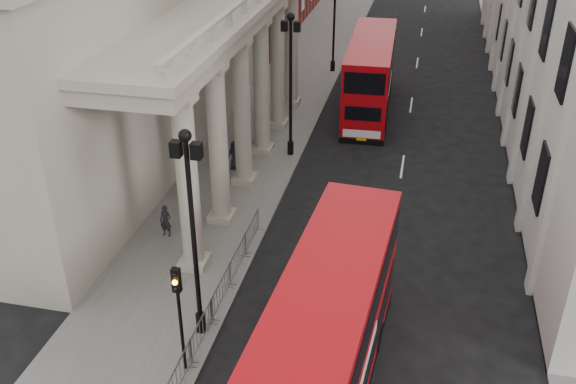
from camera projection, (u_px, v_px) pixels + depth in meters
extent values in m
cube|color=slate|center=(287.00, 94.00, 47.14)|extent=(6.00, 140.00, 0.12)
cube|color=slate|center=(522.00, 113.00, 44.02)|extent=(3.00, 140.00, 0.12)
cube|color=slate|center=(327.00, 97.00, 46.57)|extent=(0.20, 140.00, 0.14)
cube|color=#A7A08C|center=(108.00, 56.00, 35.42)|extent=(9.00, 28.00, 12.00)
cylinder|color=black|center=(201.00, 322.00, 24.24)|extent=(0.36, 0.36, 0.80)
cylinder|color=black|center=(194.00, 243.00, 22.50)|extent=(0.18, 0.18, 8.00)
sphere|color=black|center=(185.00, 136.00, 20.51)|extent=(0.44, 0.44, 0.44)
cube|color=black|center=(196.00, 151.00, 20.69)|extent=(0.35, 0.35, 0.55)
cube|color=black|center=(176.00, 149.00, 20.82)|extent=(0.35, 0.35, 0.55)
cylinder|color=black|center=(291.00, 148.00, 37.91)|extent=(0.36, 0.36, 0.80)
cylinder|color=black|center=(291.00, 90.00, 36.17)|extent=(0.18, 0.18, 8.00)
sphere|color=black|center=(291.00, 17.00, 34.19)|extent=(0.44, 0.44, 0.44)
cube|color=black|center=(297.00, 27.00, 34.37)|extent=(0.35, 0.35, 0.55)
cube|color=black|center=(284.00, 26.00, 34.50)|extent=(0.35, 0.35, 0.55)
cylinder|color=black|center=(333.00, 66.00, 51.59)|extent=(0.36, 0.36, 0.80)
cylinder|color=black|center=(334.00, 21.00, 49.85)|extent=(0.18, 0.18, 8.00)
cylinder|color=black|center=(182.00, 331.00, 21.88)|extent=(0.12, 0.12, 3.40)
cube|color=black|center=(176.00, 280.00, 20.84)|extent=(0.28, 0.22, 0.90)
sphere|color=black|center=(174.00, 275.00, 20.58)|extent=(0.18, 0.18, 0.18)
sphere|color=orange|center=(175.00, 282.00, 20.73)|extent=(0.18, 0.18, 0.18)
sphere|color=black|center=(176.00, 290.00, 20.87)|extent=(0.18, 0.18, 0.18)
cube|color=gray|center=(178.00, 376.00, 21.59)|extent=(0.50, 2.30, 1.10)
cube|color=gray|center=(202.00, 331.00, 23.60)|extent=(0.50, 2.30, 1.10)
cube|color=gray|center=(221.00, 292.00, 25.61)|extent=(0.50, 2.30, 1.10)
cube|color=gray|center=(238.00, 259.00, 27.62)|extent=(0.50, 2.30, 1.10)
cube|color=gray|center=(252.00, 231.00, 29.63)|extent=(0.50, 2.30, 1.10)
cube|color=#B8080E|center=(327.00, 362.00, 21.06)|extent=(3.53, 11.74, 2.21)
cube|color=#B8080E|center=(329.00, 307.00, 19.95)|extent=(3.53, 11.74, 1.93)
cube|color=#B8080E|center=(330.00, 278.00, 19.42)|extent=(3.58, 11.78, 0.28)
cube|color=black|center=(327.00, 355.00, 20.92)|extent=(3.45, 9.54, 1.10)
cube|color=black|center=(329.00, 304.00, 19.90)|extent=(3.55, 11.08, 1.21)
cylinder|color=black|center=(310.00, 324.00, 24.09)|extent=(0.43, 1.12, 1.10)
cylinder|color=black|center=(376.00, 337.00, 23.47)|extent=(0.43, 1.12, 1.10)
cube|color=#B3080E|center=(369.00, 90.00, 43.81)|extent=(3.15, 11.65, 2.20)
cube|color=#B3080E|center=(371.00, 57.00, 42.70)|extent=(3.15, 11.65, 1.93)
cube|color=#B3080E|center=(372.00, 41.00, 42.17)|extent=(3.19, 11.70, 0.28)
cube|color=black|center=(368.00, 108.00, 44.43)|extent=(3.17, 11.65, 0.39)
cube|color=black|center=(369.00, 86.00, 43.67)|extent=(3.14, 9.45, 1.10)
cube|color=black|center=(371.00, 56.00, 42.65)|extent=(3.19, 10.99, 1.21)
cube|color=white|center=(362.00, 134.00, 39.21)|extent=(2.31, 0.15, 0.50)
cube|color=yellow|center=(361.00, 139.00, 39.38)|extent=(0.61, 0.06, 0.14)
cylinder|color=black|center=(344.00, 124.00, 41.00)|extent=(0.39, 1.11, 1.10)
cylinder|color=black|center=(383.00, 127.00, 40.60)|extent=(0.39, 1.11, 1.10)
cylinder|color=black|center=(354.00, 89.00, 46.78)|extent=(0.39, 1.11, 1.10)
cylinder|color=black|center=(388.00, 91.00, 46.38)|extent=(0.39, 1.11, 1.10)
imported|color=black|center=(166.00, 221.00, 29.92)|extent=(0.61, 0.42, 1.58)
imported|color=black|center=(246.00, 131.00, 38.97)|extent=(1.04, 0.99, 1.69)
imported|color=black|center=(235.00, 155.00, 36.05)|extent=(0.88, 0.63, 1.67)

